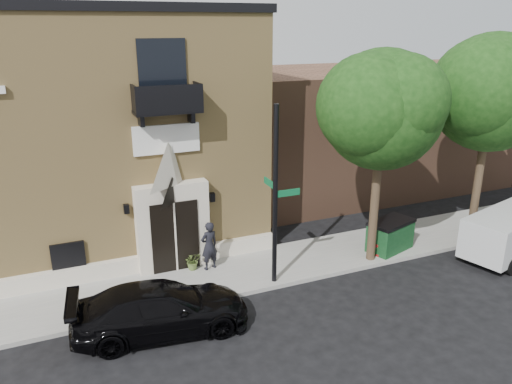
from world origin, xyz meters
TOP-DOWN VIEW (x-y plane):
  - ground at (0.00, 0.00)m, footprint 120.00×120.00m
  - sidewalk at (1.00, 1.50)m, footprint 42.00×3.00m
  - church at (-2.99, 7.95)m, footprint 12.20×11.01m
  - neighbour_building at (12.00, 9.00)m, footprint 18.00×8.00m
  - street_tree_left at (6.03, 0.35)m, footprint 4.97×4.38m
  - street_tree_mid at (11.03, 0.35)m, footprint 5.21×4.64m
  - black_sedan at (-2.33, -0.87)m, footprint 5.33×2.64m
  - cargo_van at (11.40, -1.15)m, footprint 4.74×2.85m
  - street_sign at (1.92, 0.35)m, footprint 0.98×0.98m
  - fire_hydrant at (6.51, 0.54)m, footprint 0.48×0.38m
  - dumpster at (7.17, 0.85)m, footprint 2.09×1.56m
  - planter at (-0.45, 2.29)m, footprint 0.66×0.59m
  - pedestrian_near at (0.13, 2.09)m, footprint 0.75×0.58m

SIDE VIEW (x-z plane):
  - ground at x=0.00m, z-range 0.00..0.00m
  - sidewalk at x=1.00m, z-range 0.00..0.15m
  - planter at x=-0.45m, z-range 0.15..0.82m
  - fire_hydrant at x=6.51m, z-range 0.14..0.99m
  - black_sedan at x=-2.33m, z-range 0.00..1.49m
  - dumpster at x=7.17m, z-range 0.16..1.37m
  - cargo_van at x=11.40m, z-range 0.11..1.92m
  - pedestrian_near at x=0.13m, z-range 0.15..1.97m
  - neighbour_building at x=12.00m, z-range 0.00..6.40m
  - street_sign at x=1.92m, z-range 0.17..6.31m
  - church at x=-2.99m, z-range -0.02..9.28m
  - street_tree_left at x=6.03m, z-range 1.98..9.75m
  - street_tree_mid at x=11.03m, z-range 2.07..10.32m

